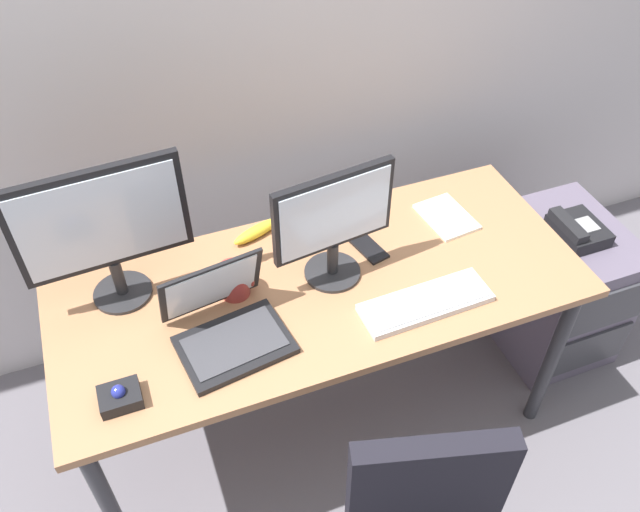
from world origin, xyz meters
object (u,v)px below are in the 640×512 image
(monitor_side, at_px, (334,221))
(cell_phone, at_px, (369,248))
(desk_phone, at_px, (577,230))
(banana, at_px, (257,231))
(monitor_main, at_px, (103,228))
(paper_notepad, at_px, (446,217))
(coffee_mug, at_px, (235,280))
(trackball_mouse, at_px, (120,397))
(keyboard, at_px, (426,302))
(file_cabinet, at_px, (554,286))
(laptop, at_px, (226,323))

(monitor_side, bearing_deg, cell_phone, 22.22)
(desk_phone, distance_m, banana, 1.20)
(monitor_main, height_order, paper_notepad, monitor_main)
(paper_notepad, bearing_deg, monitor_main, 177.98)
(monitor_side, xyz_separation_m, paper_notepad, (0.47, 0.11, -0.22))
(monitor_main, height_order, cell_phone, monitor_main)
(coffee_mug, height_order, banana, coffee_mug)
(trackball_mouse, xyz_separation_m, banana, (0.53, 0.50, -0.00))
(trackball_mouse, bearing_deg, cell_phone, 19.57)
(paper_notepad, bearing_deg, monitor_side, -166.86)
(keyboard, xyz_separation_m, paper_notepad, (0.26, 0.34, -0.01))
(file_cabinet, height_order, paper_notepad, paper_notepad)
(desk_phone, distance_m, keyboard, 0.83)
(desk_phone, bearing_deg, keyboard, -163.04)
(monitor_main, xyz_separation_m, banana, (0.47, 0.11, -0.26))
(coffee_mug, relative_size, paper_notepad, 0.53)
(paper_notepad, bearing_deg, laptop, -164.69)
(monitor_main, xyz_separation_m, laptop, (0.26, -0.27, -0.22))
(laptop, distance_m, trackball_mouse, 0.35)
(keyboard, bearing_deg, monitor_main, 156.25)
(laptop, height_order, paper_notepad, laptop)
(monitor_side, bearing_deg, trackball_mouse, -161.02)
(cell_phone, bearing_deg, laptop, -173.83)
(desk_phone, bearing_deg, file_cabinet, 63.22)
(trackball_mouse, distance_m, coffee_mug, 0.48)
(monitor_main, xyz_separation_m, cell_phone, (0.79, -0.09, -0.27))
(keyboard, xyz_separation_m, cell_phone, (-0.06, 0.29, -0.01))
(file_cabinet, distance_m, coffee_mug, 1.41)
(cell_phone, bearing_deg, file_cabinet, -15.44)
(desk_phone, relative_size, cell_phone, 1.41)
(desk_phone, height_order, cell_phone, cell_phone)
(monitor_side, relative_size, coffee_mug, 3.57)
(laptop, bearing_deg, keyboard, -9.90)
(file_cabinet, bearing_deg, laptop, -173.79)
(file_cabinet, height_order, desk_phone, desk_phone)
(monitor_main, height_order, trackball_mouse, monitor_main)
(monitor_main, bearing_deg, file_cabinet, -4.26)
(keyboard, bearing_deg, file_cabinet, 17.89)
(desk_phone, height_order, monitor_main, monitor_main)
(laptop, relative_size, coffee_mug, 3.18)
(cell_phone, bearing_deg, monitor_side, -170.81)
(keyboard, bearing_deg, paper_notepad, 52.57)
(trackball_mouse, relative_size, cell_phone, 0.77)
(trackball_mouse, height_order, cell_phone, trackball_mouse)
(file_cabinet, height_order, monitor_main, monitor_main)
(monitor_side, bearing_deg, keyboard, -46.57)
(desk_phone, height_order, coffee_mug, coffee_mug)
(paper_notepad, distance_m, cell_phone, 0.32)
(paper_notepad, bearing_deg, trackball_mouse, -163.32)
(banana, bearing_deg, laptop, -118.51)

